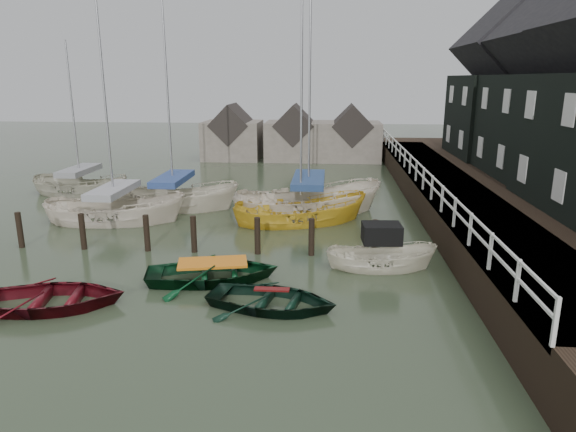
# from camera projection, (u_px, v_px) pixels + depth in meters

# --- Properties ---
(ground) EXTENTS (120.00, 120.00, 0.00)m
(ground) POSITION_uv_depth(u_px,v_px,m) (207.00, 284.00, 16.34)
(ground) COLOR #303A25
(ground) RESTS_ON ground
(pier) EXTENTS (3.04, 32.00, 2.70)m
(pier) POSITION_uv_depth(u_px,v_px,m) (445.00, 197.00, 25.04)
(pier) COLOR black
(pier) RESTS_ON ground
(land_strip) EXTENTS (14.00, 38.00, 1.50)m
(land_strip) POSITION_uv_depth(u_px,v_px,m) (560.00, 214.00, 24.79)
(land_strip) COLOR black
(land_strip) RESTS_ON ground
(mooring_pilings) EXTENTS (13.72, 0.22, 1.80)m
(mooring_pilings) POSITION_uv_depth(u_px,v_px,m) (196.00, 239.00, 19.18)
(mooring_pilings) COLOR black
(mooring_pilings) RESTS_ON ground
(far_sheds) EXTENTS (14.00, 4.08, 4.39)m
(far_sheds) POSITION_uv_depth(u_px,v_px,m) (293.00, 136.00, 40.81)
(far_sheds) COLOR #665B51
(far_sheds) RESTS_ON ground
(rowboat_red) EXTENTS (4.68, 3.73, 0.87)m
(rowboat_red) POSITION_uv_depth(u_px,v_px,m) (50.00, 307.00, 14.64)
(rowboat_red) COLOR #4F0B12
(rowboat_red) RESTS_ON ground
(rowboat_green) EXTENTS (4.75, 3.83, 0.87)m
(rowboat_green) POSITION_uv_depth(u_px,v_px,m) (213.00, 281.00, 16.57)
(rowboat_green) COLOR #083217
(rowboat_green) RESTS_ON ground
(rowboat_dkgreen) EXTENTS (4.18, 3.35, 0.77)m
(rowboat_dkgreen) POSITION_uv_depth(u_px,v_px,m) (272.00, 308.00, 14.62)
(rowboat_dkgreen) COLOR black
(rowboat_dkgreen) RESTS_ON ground
(motorboat) EXTENTS (3.85, 1.65, 2.26)m
(motorboat) POSITION_uv_depth(u_px,v_px,m) (381.00, 265.00, 17.63)
(motorboat) COLOR beige
(motorboat) RESTS_ON ground
(sailboat_a) EXTENTS (6.61, 3.08, 11.55)m
(sailboat_a) POSITION_uv_depth(u_px,v_px,m) (116.00, 220.00, 23.38)
(sailboat_a) COLOR beige
(sailboat_a) RESTS_ON ground
(sailboat_b) EXTENTS (6.62, 2.63, 11.05)m
(sailboat_b) POSITION_uv_depth(u_px,v_px,m) (174.00, 207.00, 25.78)
(sailboat_b) COLOR beige
(sailboat_b) RESTS_ON ground
(sailboat_c) EXTENTS (6.58, 4.07, 10.66)m
(sailboat_c) POSITION_uv_depth(u_px,v_px,m) (301.00, 222.00, 23.28)
(sailboat_c) COLOR gold
(sailboat_c) RESTS_ON ground
(sailboat_d) EXTENTS (7.82, 4.91, 12.25)m
(sailboat_d) POSITION_uv_depth(u_px,v_px,m) (308.00, 213.00, 24.73)
(sailboat_d) COLOR silver
(sailboat_d) RESTS_ON ground
(sailboat_e) EXTENTS (6.33, 3.42, 9.42)m
(sailboat_e) POSITION_uv_depth(u_px,v_px,m) (82.00, 194.00, 28.73)
(sailboat_e) COLOR #B9B49E
(sailboat_e) RESTS_ON ground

